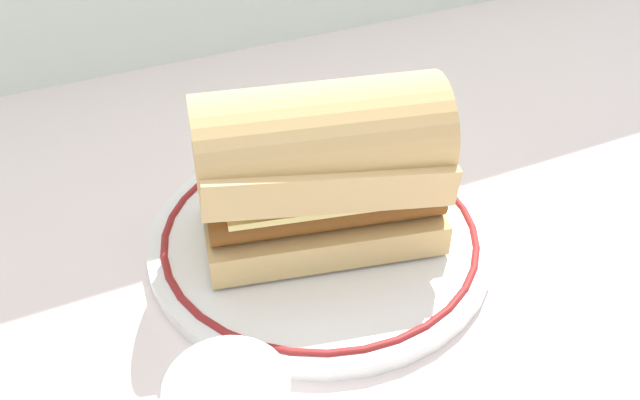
# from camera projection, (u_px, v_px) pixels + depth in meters

# --- Properties ---
(ground_plane) EXTENTS (1.50, 1.50, 0.00)m
(ground_plane) POSITION_uv_depth(u_px,v_px,m) (319.00, 270.00, 0.54)
(ground_plane) COLOR silver
(plate) EXTENTS (0.28, 0.28, 0.01)m
(plate) POSITION_uv_depth(u_px,v_px,m) (320.00, 236.00, 0.56)
(plate) COLOR white
(plate) RESTS_ON ground_plane
(sausage_sandwich) EXTENTS (0.20, 0.14, 0.13)m
(sausage_sandwich) POSITION_uv_depth(u_px,v_px,m) (320.00, 165.00, 0.51)
(sausage_sandwich) COLOR tan
(sausage_sandwich) RESTS_ON plate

